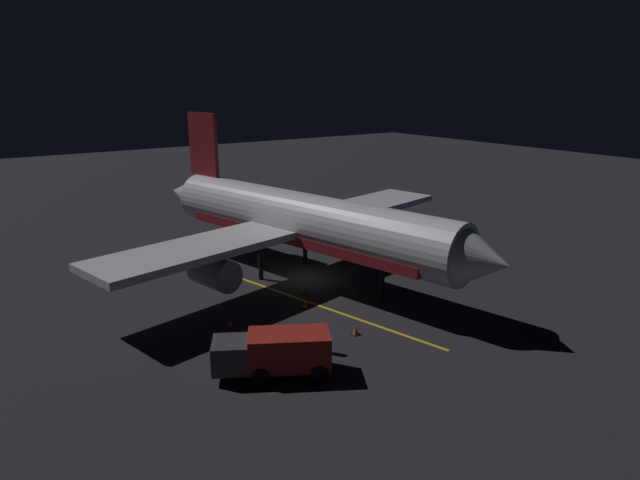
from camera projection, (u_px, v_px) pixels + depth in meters
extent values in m
cube|color=#232327|center=(305.00, 279.00, 42.45)|extent=(180.00, 180.00, 0.20)
cube|color=gold|center=(307.00, 302.00, 37.93)|extent=(5.22, 21.06, 0.01)
cylinder|color=silver|center=(305.00, 220.00, 41.17)|extent=(9.58, 26.40, 4.00)
cube|color=maroon|center=(305.00, 234.00, 41.47)|extent=(8.53, 22.53, 0.72)
cone|color=silver|center=(483.00, 261.00, 31.86)|extent=(4.52, 3.98, 3.92)
cone|color=silver|center=(188.00, 194.00, 50.86)|extent=(4.56, 5.47, 3.60)
cube|color=maroon|center=(203.00, 144.00, 47.76)|extent=(1.13, 3.59, 5.32)
cube|color=silver|center=(365.00, 206.00, 48.51)|extent=(14.61, 7.70, 0.50)
cylinder|color=slate|center=(371.00, 226.00, 47.62)|extent=(2.74, 3.58, 2.10)
cube|color=silver|center=(193.00, 250.00, 35.86)|extent=(14.61, 7.70, 0.50)
cylinder|color=slate|center=(215.00, 272.00, 35.95)|extent=(2.74, 3.58, 2.10)
cylinder|color=black|center=(382.00, 285.00, 37.38)|extent=(0.43, 0.43, 2.57)
cylinder|color=black|center=(305.00, 249.00, 45.27)|extent=(0.43, 0.43, 2.57)
cylinder|color=black|center=(261.00, 263.00, 41.87)|extent=(0.43, 0.43, 2.57)
cube|color=maroon|center=(289.00, 349.00, 28.24)|extent=(4.62, 3.86, 1.81)
cube|color=#38383D|center=(231.00, 355.00, 28.02)|extent=(2.55, 2.62, 1.50)
cylinder|color=black|center=(261.00, 367.00, 28.36)|extent=(1.92, 2.45, 0.90)
cylinder|color=black|center=(318.00, 364.00, 28.61)|extent=(1.92, 2.45, 0.90)
cube|color=navy|center=(413.00, 238.00, 48.29)|extent=(4.67, 4.22, 1.81)
cube|color=#38383D|center=(378.00, 239.00, 48.42)|extent=(2.63, 2.67, 1.50)
cylinder|color=black|center=(396.00, 248.00, 48.58)|extent=(2.10, 2.39, 0.90)
cylinder|color=black|center=(430.00, 248.00, 48.50)|extent=(2.10, 2.39, 0.90)
cylinder|color=black|center=(322.00, 345.00, 30.79)|extent=(0.32, 0.32, 0.85)
cylinder|color=orange|center=(322.00, 332.00, 30.58)|extent=(0.40, 0.40, 0.65)
sphere|color=tan|center=(322.00, 325.00, 30.46)|extent=(0.24, 0.24, 0.24)
cone|color=#EA590F|center=(305.00, 291.00, 39.14)|extent=(0.36, 0.36, 0.55)
cube|color=black|center=(305.00, 294.00, 39.21)|extent=(0.50, 0.50, 0.03)
cone|color=#EA590F|center=(356.00, 330.00, 32.93)|extent=(0.36, 0.36, 0.55)
cube|color=black|center=(356.00, 334.00, 33.01)|extent=(0.50, 0.50, 0.03)
cone|color=#EA590F|center=(230.00, 322.00, 34.02)|extent=(0.36, 0.36, 0.55)
cube|color=black|center=(230.00, 326.00, 34.09)|extent=(0.50, 0.50, 0.03)
cone|color=#EA590F|center=(305.00, 304.00, 36.74)|extent=(0.36, 0.36, 0.55)
cube|color=black|center=(305.00, 308.00, 36.81)|extent=(0.50, 0.50, 0.03)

